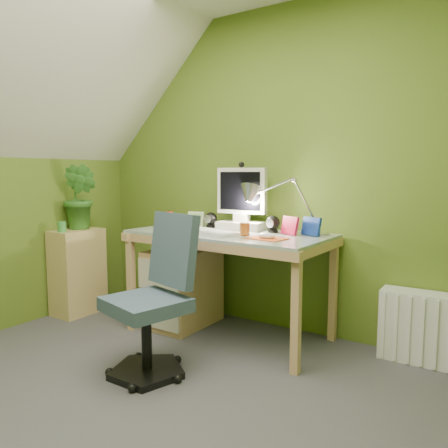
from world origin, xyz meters
The scene contains 20 objects.
floor centered at (0.00, 0.00, -0.01)m, with size 3.20×3.20×0.01m, color #48484D.
wall_back centered at (0.00, 1.60, 1.20)m, with size 3.20×0.01×2.40m, color #5A7624.
desk centered at (-0.11, 1.23, 0.38)m, with size 1.42×0.71×0.76m, color tan, non-canonical shape.
monitor centered at (-0.11, 1.41, 1.03)m, with size 0.39×0.22×0.53m, color silver, non-canonical shape.
speaker_left centered at (-0.38, 1.39, 0.82)m, with size 0.10×0.10×0.12m, color black, non-canonical shape.
speaker_right centered at (0.16, 1.39, 0.82)m, with size 0.10×0.10×0.12m, color black, non-canonical shape.
keyboard centered at (-0.19, 1.09, 0.77)m, with size 0.48×0.15×0.02m, color white.
mousepad centered at (0.27, 1.09, 0.77)m, with size 0.24×0.17×0.01m, color #DD5A22.
mouse centered at (0.27, 1.09, 0.78)m, with size 0.12×0.07×0.04m, color white.
amber_tumbler centered at (0.07, 1.15, 0.81)m, with size 0.07×0.07×0.09m, color #904615.
candle_cluster centered at (-0.71, 1.24, 0.82)m, with size 0.16×0.14×0.12m, color #AF280F, non-canonical shape.
photo_frame_red centered at (0.31, 1.35, 0.82)m, with size 0.15×0.02×0.13m, color #C5153B.
photo_frame_blue centered at (0.45, 1.39, 0.82)m, with size 0.15×0.02×0.13m, color #153695.
photo_frame_green centered at (-0.51, 1.37, 0.82)m, with size 0.14×0.02×0.12m, color #B5D492.
desk_lamp centered at (0.34, 1.41, 1.04)m, with size 0.53×0.23×0.56m, color silver, non-canonical shape.
side_ledge centered at (-1.45, 0.95, 0.36)m, with size 0.26×0.41×0.71m, color tan.
potted_plant centered at (-1.44, 1.00, 0.98)m, with size 0.30×0.24×0.54m, color #337025.
green_cup centered at (-1.43, 0.80, 0.76)m, with size 0.07×0.07×0.09m, color green.
task_chair centered at (-0.16, 0.43, 0.43)m, with size 0.48×0.48×0.86m, color #3A4E60, non-canonical shape.
radiator centered at (1.13, 1.50, 0.22)m, with size 0.45×0.18×0.45m, color silver.
Camera 1 is at (1.57, -1.38, 1.18)m, focal length 35.00 mm.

